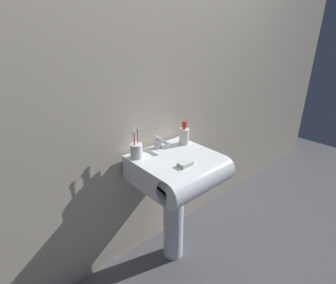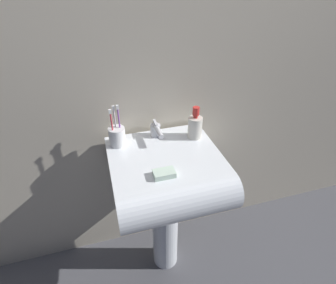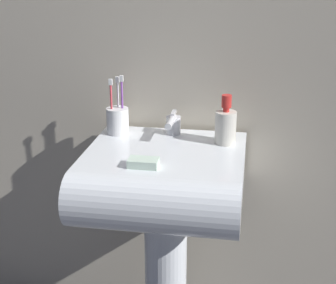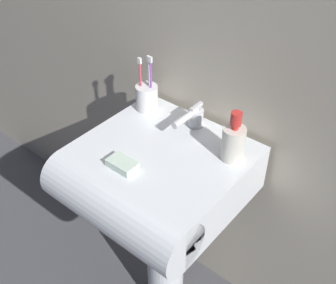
% 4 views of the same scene
% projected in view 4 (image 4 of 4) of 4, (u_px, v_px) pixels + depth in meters
% --- Properties ---
extents(sink_pedestal, '(0.14, 0.14, 0.64)m').
position_uv_depth(sink_pedestal, '(165.00, 249.00, 1.58)').
color(sink_pedestal, white).
rests_on(sink_pedestal, ground).
extents(sink_basin, '(0.49, 0.50, 0.16)m').
position_uv_depth(sink_basin, '(153.00, 179.00, 1.29)').
color(sink_basin, white).
rests_on(sink_basin, sink_pedestal).
extents(faucet, '(0.05, 0.14, 0.08)m').
position_uv_depth(faucet, '(193.00, 117.00, 1.34)').
color(faucet, silver).
rests_on(faucet, sink_basin).
extents(toothbrush_cup, '(0.08, 0.08, 0.20)m').
position_uv_depth(toothbrush_cup, '(147.00, 97.00, 1.42)').
color(toothbrush_cup, white).
rests_on(toothbrush_cup, sink_basin).
extents(soap_bottle, '(0.07, 0.07, 0.16)m').
position_uv_depth(soap_bottle, '(233.00, 142.00, 1.21)').
color(soap_bottle, silver).
rests_on(soap_bottle, sink_basin).
extents(bar_soap, '(0.09, 0.05, 0.02)m').
position_uv_depth(bar_soap, '(122.00, 164.00, 1.20)').
color(bar_soap, silver).
rests_on(bar_soap, sink_basin).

